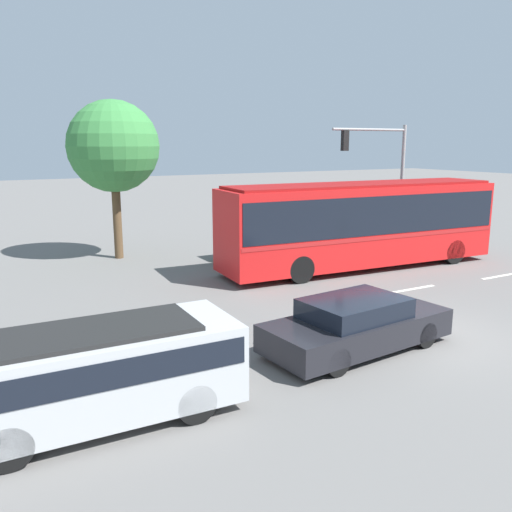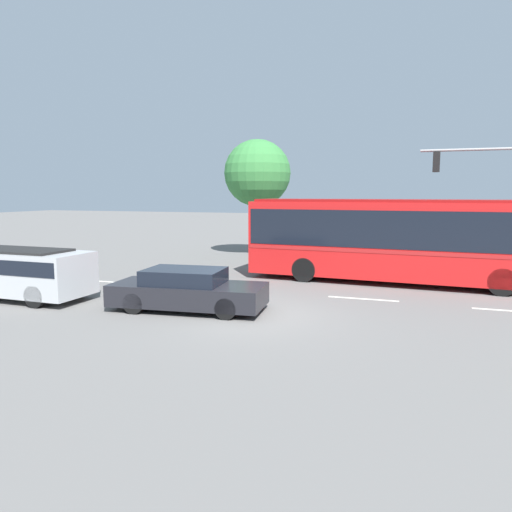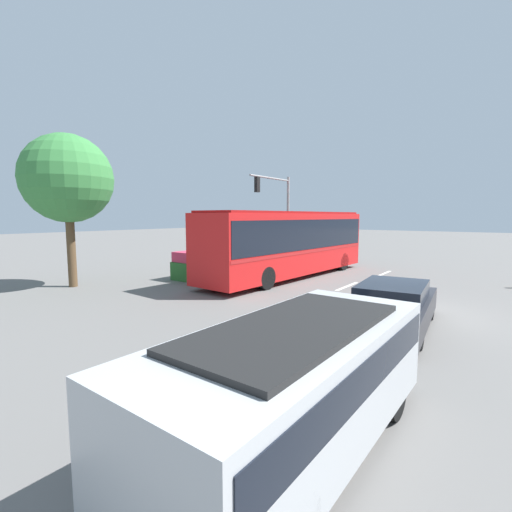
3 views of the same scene
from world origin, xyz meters
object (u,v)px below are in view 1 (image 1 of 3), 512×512
(street_tree_left, at_px, (113,147))
(city_bus, at_px, (361,220))
(sedan_foreground, at_px, (357,325))
(suv_left_lane, at_px, (96,368))
(traffic_light_pole, at_px, (385,166))

(street_tree_left, bearing_deg, city_bus, -39.20)
(city_bus, relative_size, sedan_foreground, 2.39)
(city_bus, height_order, suv_left_lane, city_bus)
(sedan_foreground, distance_m, suv_left_lane, 6.25)
(city_bus, xyz_separation_m, traffic_light_pole, (4.02, 3.21, 1.90))
(city_bus, bearing_deg, suv_left_lane, -145.57)
(sedan_foreground, xyz_separation_m, traffic_light_pole, (9.78, 10.01, 3.20))
(suv_left_lane, bearing_deg, city_bus, 32.02)
(traffic_light_pole, bearing_deg, city_bus, 38.61)
(city_bus, xyz_separation_m, suv_left_lane, (-11.99, -7.21, -0.91))
(sedan_foreground, relative_size, suv_left_lane, 0.97)
(city_bus, relative_size, street_tree_left, 1.76)
(street_tree_left, bearing_deg, traffic_light_pole, -15.36)
(sedan_foreground, xyz_separation_m, suv_left_lane, (-6.22, -0.41, 0.39))
(suv_left_lane, distance_m, street_tree_left, 14.77)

